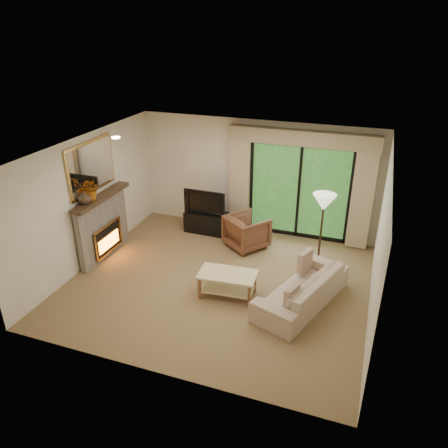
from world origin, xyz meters
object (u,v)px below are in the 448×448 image
(media_console, at_px, (206,222))
(armchair, at_px, (247,232))
(coffee_table, at_px, (227,284))
(sofa, at_px, (302,289))

(media_console, bearing_deg, armchair, -18.97)
(media_console, bearing_deg, coffee_table, -59.04)
(armchair, bearing_deg, coffee_table, 133.00)
(media_console, relative_size, sofa, 0.47)
(media_console, xyz_separation_m, sofa, (2.63, -2.09, 0.06))
(armchair, relative_size, coffee_table, 0.79)
(armchair, bearing_deg, media_console, 16.45)
(sofa, bearing_deg, coffee_table, -61.65)
(sofa, bearing_deg, media_console, -109.27)
(sofa, xyz_separation_m, coffee_table, (-1.31, -0.21, -0.07))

